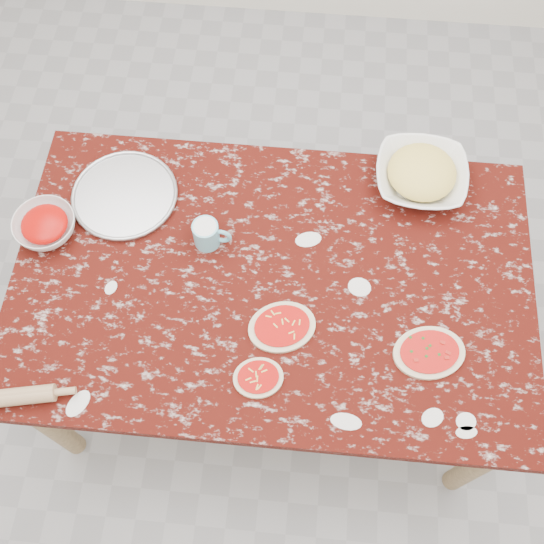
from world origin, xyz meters
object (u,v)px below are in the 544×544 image
at_px(sauce_bowl, 46,226).
at_px(rolling_pin, 10,397).
at_px(cheese_bowl, 421,176).
at_px(flour_mug, 207,234).
at_px(worktable, 272,291).
at_px(pizza_tray, 125,196).

height_order(sauce_bowl, rolling_pin, sauce_bowl).
distance_m(cheese_bowl, flour_mug, 0.72).
bearing_deg(sauce_bowl, flour_mug, 0.94).
relative_size(cheese_bowl, flour_mug, 2.45).
relative_size(cheese_bowl, rolling_pin, 1.19).
xyz_separation_m(worktable, flour_mug, (-0.21, 0.11, 0.13)).
xyz_separation_m(worktable, sauce_bowl, (-0.72, 0.10, 0.11)).
xyz_separation_m(sauce_bowl, flour_mug, (0.51, 0.01, 0.02)).
bearing_deg(pizza_tray, flour_mug, -25.57).
xyz_separation_m(pizza_tray, cheese_bowl, (0.95, 0.15, 0.03)).
distance_m(worktable, cheese_bowl, 0.61).
bearing_deg(cheese_bowl, rolling_pin, -143.61).
bearing_deg(pizza_tray, worktable, -26.64).
height_order(cheese_bowl, rolling_pin, cheese_bowl).
bearing_deg(flour_mug, worktable, -28.10).
distance_m(worktable, rolling_pin, 0.82).
xyz_separation_m(worktable, rolling_pin, (-0.69, -0.44, 0.11)).
height_order(flour_mug, rolling_pin, flour_mug).
bearing_deg(flour_mug, pizza_tray, 154.43).
relative_size(pizza_tray, rolling_pin, 1.35).
height_order(pizza_tray, sauce_bowl, sauce_bowl).
bearing_deg(rolling_pin, flour_mug, 49.15).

